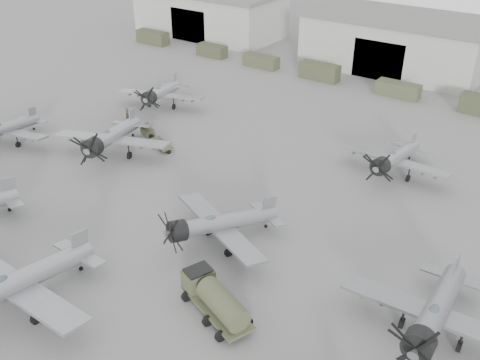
# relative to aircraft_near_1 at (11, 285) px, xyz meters

# --- Properties ---
(ground) EXTENTS (220.00, 220.00, 0.00)m
(ground) POSITION_rel_aircraft_near_1_xyz_m (1.46, 8.34, -2.51)
(ground) COLOR #5C5C5A
(ground) RESTS_ON ground
(hangar_left) EXTENTS (29.00, 14.80, 8.70)m
(hangar_left) POSITION_rel_aircraft_near_1_xyz_m (-36.54, 70.30, 1.86)
(hangar_left) COLOR #B3B2A7
(hangar_left) RESTS_ON ground
(hangar_center) EXTENTS (29.00, 14.80, 8.70)m
(hangar_center) POSITION_rel_aircraft_near_1_xyz_m (1.46, 70.30, 1.86)
(hangar_center) COLOR #B3B2A7
(hangar_center) RESTS_ON ground
(support_truck_0) EXTENTS (6.49, 2.20, 2.37)m
(support_truck_0) POSITION_rel_aircraft_near_1_xyz_m (-41.07, 58.34, -1.33)
(support_truck_0) COLOR #393C27
(support_truck_0) RESTS_ON ground
(support_truck_1) EXTENTS (5.45, 2.20, 2.05)m
(support_truck_1) POSITION_rel_aircraft_near_1_xyz_m (-26.94, 58.34, -1.49)
(support_truck_1) COLOR #393A26
(support_truck_1) RESTS_ON ground
(support_truck_2) EXTENTS (6.06, 2.20, 1.96)m
(support_truck_2) POSITION_rel_aircraft_near_1_xyz_m (-16.61, 58.34, -1.53)
(support_truck_2) COLOR #3F412A
(support_truck_2) RESTS_ON ground
(support_truck_3) EXTENTS (6.28, 2.20, 2.58)m
(support_truck_3) POSITION_rel_aircraft_near_1_xyz_m (-5.78, 58.34, -1.22)
(support_truck_3) COLOR #3A3E28
(support_truck_3) RESTS_ON ground
(support_truck_4) EXTENTS (6.24, 2.20, 2.07)m
(support_truck_4) POSITION_rel_aircraft_near_1_xyz_m (6.93, 58.34, -1.48)
(support_truck_4) COLOR #40472E
(support_truck_4) RESTS_ON ground
(aircraft_near_1) EXTENTS (13.74, 12.37, 5.52)m
(aircraft_near_1) POSITION_rel_aircraft_near_1_xyz_m (0.00, 0.00, 0.00)
(aircraft_near_1) COLOR gray
(aircraft_near_1) RESTS_ON ground
(aircraft_mid_0) EXTENTS (11.19, 10.07, 4.45)m
(aircraft_mid_0) POSITION_rel_aircraft_near_1_xyz_m (-25.30, 16.25, -0.49)
(aircraft_mid_0) COLOR gray
(aircraft_mid_0) RESTS_ON ground
(aircraft_mid_1) EXTENTS (13.24, 11.96, 5.35)m
(aircraft_mid_1) POSITION_rel_aircraft_near_1_xyz_m (-12.69, 21.34, -0.08)
(aircraft_mid_1) COLOR gray
(aircraft_mid_1) RESTS_ON ground
(aircraft_mid_2) EXTENTS (11.80, 10.69, 4.82)m
(aircraft_mid_2) POSITION_rel_aircraft_near_1_xyz_m (7.11, 14.90, -0.32)
(aircraft_mid_2) COLOR gray
(aircraft_mid_2) RESTS_ON ground
(aircraft_mid_3) EXTENTS (13.10, 11.79, 5.25)m
(aircraft_mid_3) POSITION_rel_aircraft_near_1_xyz_m (25.68, 14.70, -0.13)
(aircraft_mid_3) COLOR gray
(aircraft_mid_3) RESTS_ON ground
(aircraft_far_0) EXTENTS (11.97, 10.79, 4.82)m
(aircraft_far_0) POSITION_rel_aircraft_near_1_xyz_m (-18.06, 35.39, -0.32)
(aircraft_far_0) COLOR #93979C
(aircraft_far_0) RESTS_ON ground
(aircraft_far_1) EXTENTS (11.84, 10.65, 4.74)m
(aircraft_far_1) POSITION_rel_aircraft_near_1_xyz_m (14.99, 35.22, -0.36)
(aircraft_far_1) COLOR gray
(aircraft_far_1) RESTS_ON ground
(fuel_tanker) EXTENTS (7.07, 4.48, 2.60)m
(fuel_tanker) POSITION_rel_aircraft_near_1_xyz_m (12.09, 8.24, -1.02)
(fuel_tanker) COLOR #42452D
(fuel_tanker) RESTS_ON ground
(tug_trailer) EXTENTS (6.70, 3.70, 1.35)m
(tug_trailer) POSITION_rel_aircraft_near_1_xyz_m (-12.04, 27.28, -2.01)
(tug_trailer) COLOR #41432C
(tug_trailer) RESTS_ON ground
(ground_crew) EXTENTS (0.45, 0.68, 1.84)m
(ground_crew) POSITION_rel_aircraft_near_1_xyz_m (-18.59, 29.63, -1.59)
(ground_crew) COLOR #3D3B28
(ground_crew) RESTS_ON ground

